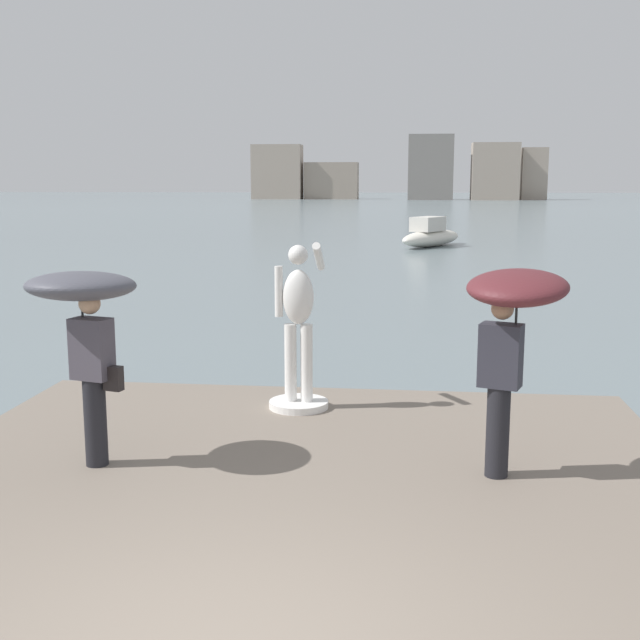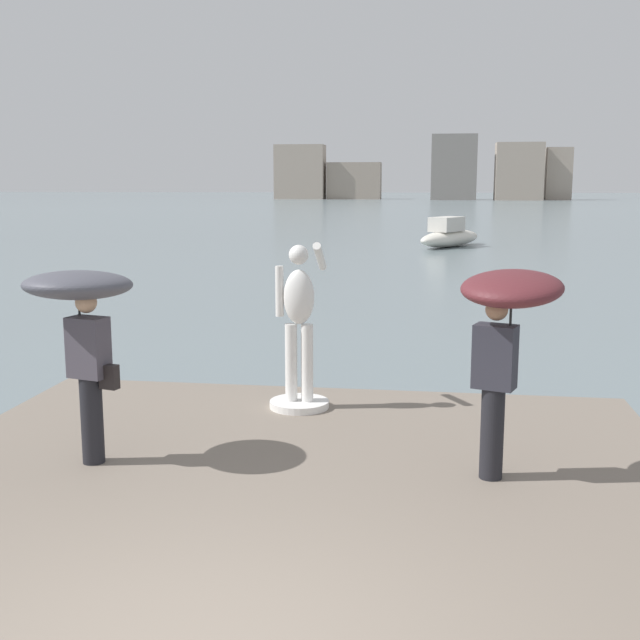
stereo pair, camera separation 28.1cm
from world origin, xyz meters
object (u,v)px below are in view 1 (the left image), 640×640
at_px(statue_white_figure, 298,336).
at_px(onlooker_right, 512,317).
at_px(boat_near, 431,235).
at_px(onlooker_left, 84,309).

height_order(statue_white_figure, onlooker_right, statue_white_figure).
relative_size(statue_white_figure, boat_near, 0.39).
xyz_separation_m(statue_white_figure, onlooker_right, (2.29, -2.11, 0.64)).
bearing_deg(onlooker_left, onlooker_right, 1.16).
bearing_deg(statue_white_figure, onlooker_right, -42.67).
xyz_separation_m(statue_white_figure, boat_near, (2.35, 30.48, -0.76)).
relative_size(statue_white_figure, onlooker_left, 1.06).
bearing_deg(onlooker_right, statue_white_figure, 137.33).
bearing_deg(boat_near, onlooker_right, -90.10).
bearing_deg(statue_white_figure, boat_near, 85.59).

